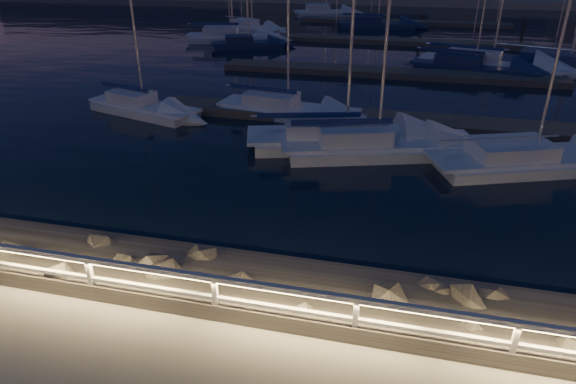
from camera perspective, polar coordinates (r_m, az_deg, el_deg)
name	(u,v)px	position (r m, az deg, el deg)	size (l,w,h in m)	color
ground	(307,331)	(11.16, 2.07, -15.18)	(400.00, 400.00, 0.00)	gray
harbor_water	(392,65)	(40.35, 11.46, 13.69)	(400.00, 440.00, 0.60)	black
guard_rail	(304,301)	(10.67, 1.77, -12.00)	(44.11, 0.12, 1.06)	white
riprap	(417,313)	(12.26, 14.11, -12.89)	(32.93, 3.36, 1.51)	slate
floating_docks	(393,54)	(41.50, 11.64, 14.80)	(22.00, 36.00, 0.40)	#5F554F
sailboat_a	(141,106)	(27.61, -15.97, 9.22)	(6.51, 3.53, 10.74)	silver
sailboat_b	(373,143)	(21.56, 9.38, 5.35)	(8.30, 4.66, 13.66)	silver
sailboat_c	(341,136)	(22.27, 5.92, 6.23)	(8.79, 4.72, 14.38)	silver
sailboat_d	(529,157)	(22.03, 25.21, 3.49)	(8.50, 5.15, 13.94)	silver
sailboat_e	(247,43)	(44.05, -4.62, 16.13)	(6.26, 3.96, 10.44)	navy
sailboat_f	(285,108)	(26.17, -0.39, 9.35)	(7.35, 3.11, 12.16)	silver
sailboat_g	(471,66)	(37.41, 19.69, 13.02)	(8.56, 4.33, 13.99)	navy
sailboat_h	(564,66)	(39.89, 28.36, 12.25)	(10.32, 6.00, 16.88)	navy
sailboat_i	(230,36)	(47.16, -6.41, 16.81)	(8.34, 4.02, 13.77)	silver
sailboat_j	(251,27)	(52.86, -4.17, 17.81)	(7.07, 4.05, 11.65)	silver
sailboat_k	(376,24)	(55.50, 9.73, 17.94)	(8.09, 2.89, 13.49)	navy
sailboat_l	(488,63)	(38.66, 21.32, 13.19)	(9.95, 5.07, 16.20)	silver
sailboat_m	(324,12)	(64.55, 4.04, 19.35)	(7.71, 4.58, 12.80)	silver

